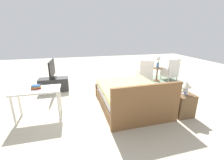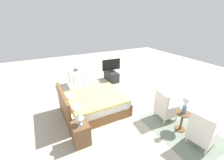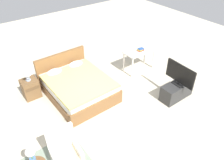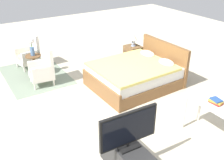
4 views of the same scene
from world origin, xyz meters
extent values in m
plane|color=beige|center=(0.00, 0.00, 0.00)|extent=(16.00, 16.00, 0.00)
cube|color=gray|center=(-2.09, -0.98, 0.00)|extent=(2.10, 1.50, 0.01)
cube|color=brown|center=(-0.19, 0.88, 0.14)|extent=(1.59, 1.99, 0.28)
cube|color=white|center=(-0.19, 0.88, 0.40)|extent=(1.52, 1.92, 0.24)
cube|color=#EAD66B|center=(-0.19, 0.80, 0.55)|extent=(1.57, 1.76, 0.06)
cube|color=brown|center=(-0.21, 1.82, 0.48)|extent=(1.58, 0.11, 0.96)
cube|color=brown|center=(-0.17, -0.07, 0.20)|extent=(1.58, 0.09, 0.40)
ellipsoid|color=white|center=(-0.56, 1.56, 0.59)|extent=(0.45, 0.29, 0.14)
ellipsoid|color=white|center=(0.14, 1.58, 0.59)|extent=(0.45, 0.29, 0.14)
cylinder|color=white|center=(-2.86, -1.24, 0.09)|extent=(0.04, 0.04, 0.16)
cylinder|color=white|center=(-2.41, -1.17, 0.09)|extent=(0.04, 0.04, 0.16)
cylinder|color=white|center=(-2.94, -0.79, 0.09)|extent=(0.04, 0.04, 0.16)
cylinder|color=white|center=(-2.48, -0.71, 0.09)|extent=(0.04, 0.04, 0.16)
cube|color=white|center=(-2.67, -0.98, 0.23)|extent=(0.62, 0.62, 0.12)
cube|color=#C6B289|center=(-2.67, -0.98, 0.34)|extent=(0.57, 0.57, 0.10)
cube|color=white|center=(-2.71, -0.75, 0.61)|extent=(0.55, 0.17, 0.64)
cube|color=white|center=(-2.91, -1.02, 0.42)|extent=(0.15, 0.52, 0.26)
cube|color=white|center=(-2.44, -0.94, 0.42)|extent=(0.15, 0.52, 0.26)
cylinder|color=white|center=(-1.75, -1.18, 0.09)|extent=(0.04, 0.04, 0.16)
cylinder|color=white|center=(-1.30, -1.23, 0.09)|extent=(0.04, 0.04, 0.16)
cylinder|color=white|center=(-1.71, -0.73, 0.09)|extent=(0.04, 0.04, 0.16)
cylinder|color=white|center=(-1.25, -0.77, 0.09)|extent=(0.04, 0.04, 0.16)
cube|color=white|center=(-1.50, -0.98, 0.23)|extent=(0.59, 0.59, 0.12)
cube|color=#C6B289|center=(-1.50, -0.98, 0.34)|extent=(0.54, 0.54, 0.10)
cube|color=white|center=(-1.48, -0.75, 0.61)|extent=(0.55, 0.13, 0.64)
cube|color=white|center=(-1.74, -0.96, 0.42)|extent=(0.12, 0.52, 0.26)
cube|color=white|center=(-1.27, -1.00, 0.42)|extent=(0.12, 0.52, 0.26)
cylinder|color=brown|center=(-2.09, -0.97, 0.01)|extent=(0.28, 0.28, 0.03)
cylinder|color=brown|center=(-2.09, -0.97, 0.28)|extent=(0.06, 0.06, 0.51)
cylinder|color=brown|center=(-2.09, -0.97, 0.55)|extent=(0.40, 0.40, 0.02)
cylinder|color=#4C709E|center=(-2.09, -0.97, 0.67)|extent=(0.11, 0.11, 0.22)
cylinder|color=#477538|center=(-2.09, -0.97, 0.83)|extent=(0.02, 0.02, 0.10)
sphere|color=silver|center=(-2.09, -0.97, 0.95)|extent=(0.17, 0.17, 0.17)
cube|color=brown|center=(-1.28, 1.64, 0.28)|extent=(0.44, 0.40, 0.56)
cube|color=brown|center=(-1.28, 1.44, 0.39)|extent=(0.37, 0.01, 0.09)
cylinder|color=#9EADC6|center=(-1.28, 1.64, 0.57)|extent=(0.13, 0.13, 0.02)
ellipsoid|color=#9EADC6|center=(-1.28, 1.64, 0.66)|extent=(0.11, 0.11, 0.16)
cone|color=silver|center=(-1.28, 1.64, 0.81)|extent=(0.22, 0.22, 0.15)
cube|color=#2D2D2D|center=(1.96, -0.83, 0.23)|extent=(0.96, 0.40, 0.46)
cube|color=black|center=(1.96, -0.83, 0.48)|extent=(0.21, 0.33, 0.03)
cylinder|color=black|center=(1.96, -0.83, 0.52)|extent=(0.04, 0.04, 0.05)
cube|color=black|center=(1.96, -0.83, 0.81)|extent=(0.08, 0.91, 0.53)
cube|color=black|center=(1.98, -0.83, 0.81)|extent=(0.04, 0.85, 0.48)
cylinder|color=silver|center=(1.63, 0.68, 0.34)|extent=(0.05, 0.05, 0.68)
cylinder|color=silver|center=(2.57, 0.68, 0.34)|extent=(0.05, 0.05, 0.68)
cylinder|color=silver|center=(1.63, 1.10, 0.34)|extent=(0.05, 0.05, 0.68)
cylinder|color=silver|center=(2.57, 1.10, 0.34)|extent=(0.05, 0.05, 0.68)
cube|color=silver|center=(2.10, 0.89, 0.70)|extent=(1.04, 0.52, 0.04)
cube|color=#AD2823|center=(2.10, 0.85, 0.74)|extent=(0.21, 0.14, 0.03)
cube|color=#B79333|center=(2.10, 0.85, 0.77)|extent=(0.23, 0.17, 0.03)
cube|color=#284C8E|center=(2.10, 0.85, 0.80)|extent=(0.19, 0.16, 0.02)
camera|label=1|loc=(1.19, 4.39, 1.98)|focal=24.00mm
camera|label=2|loc=(-4.20, 2.26, 2.95)|focal=24.00mm
camera|label=3|loc=(-2.33, -3.57, 4.03)|focal=35.00mm
camera|label=4|loc=(4.32, -2.59, 3.05)|focal=42.00mm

